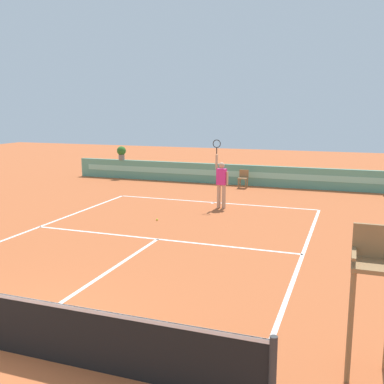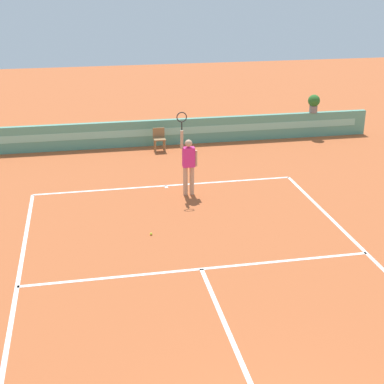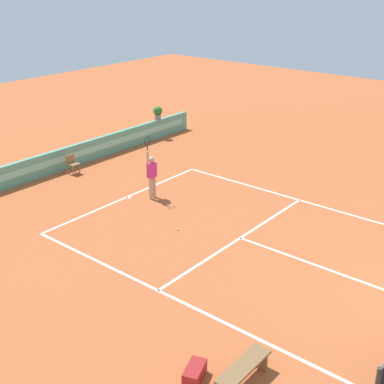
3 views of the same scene
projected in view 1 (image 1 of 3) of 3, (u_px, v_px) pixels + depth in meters
ground_plane at (152, 243)px, 12.68m from camera, size 60.00×60.00×0.00m
court_lines at (162, 236)px, 13.35m from camera, size 8.32×11.94×0.01m
back_wall_barrier at (240, 175)px, 22.21m from camera, size 18.00×0.21×1.00m
umpire_chair at (373, 284)px, 6.22m from camera, size 0.60×0.60×2.14m
ball_kid_chair at (243, 178)px, 21.43m from camera, size 0.44×0.44×0.85m
tennis_player at (221, 181)px, 16.95m from camera, size 0.62×0.22×2.58m
tennis_ball_near_baseline at (157, 220)px, 15.21m from camera, size 0.07×0.07×0.07m
potted_plant_far_left at (121, 152)px, 24.21m from camera, size 0.48×0.48×0.72m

